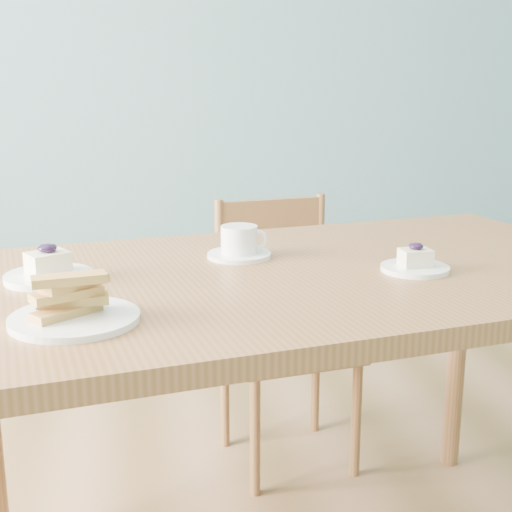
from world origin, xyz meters
The scene contains 6 objects.
dining_table centered at (0.15, 0.05, 0.70)m, with size 1.57×1.06×0.78m.
dining_chair centered at (0.25, 0.65, 0.42)m, with size 0.42×0.41×0.82m.
cheesecake_plate_near centered at (0.38, -0.01, 0.79)m, with size 0.14×0.14×0.06m.
cheesecake_plate_far centered at (-0.37, 0.06, 0.80)m, with size 0.18×0.18×0.07m.
coffee_cup centered at (0.04, 0.18, 0.81)m, with size 0.14×0.14×0.07m.
biscotti_plate centered at (-0.31, -0.21, 0.80)m, with size 0.22×0.22×0.09m.
Camera 1 is at (-0.21, -1.36, 1.17)m, focal length 50.00 mm.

